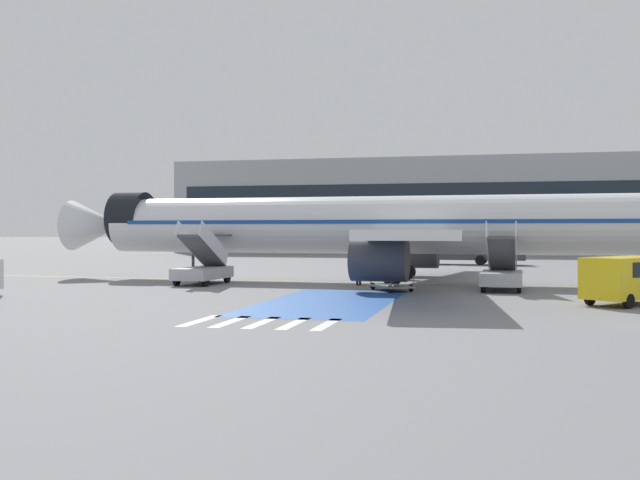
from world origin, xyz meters
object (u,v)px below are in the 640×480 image
boarding_stairs_aft (502,273)px  service_van_0 (626,276)px  boarding_stairs_forward (203,268)px  fuel_tanker (471,248)px  baggage_cart (392,286)px  terminal_building (529,206)px  airliner (385,225)px  traffic_cone_0 (606,286)px  ground_crew_0 (595,274)px  ground_crew_1 (359,268)px

boarding_stairs_aft → service_van_0: size_ratio=1.14×
boarding_stairs_forward → fuel_tanker: 34.64m
fuel_tanker → service_van_0: fuel_tanker is taller
baggage_cart → terminal_building: terminal_building is taller
airliner → traffic_cone_0: bearing=-101.5°
boarding_stairs_aft → service_van_0: (5.34, -7.13, 0.32)m
fuel_tanker → baggage_cart: bearing=178.3°
boarding_stairs_aft → terminal_building: 66.40m
fuel_tanker → service_van_0: 39.63m
boarding_stairs_aft → baggage_cart: 6.21m
baggage_cart → traffic_cone_0: (11.64, 3.18, -0.01)m
boarding_stairs_aft → baggage_cart: boarding_stairs_aft is taller
fuel_tanker → terminal_building: 35.39m
boarding_stairs_aft → baggage_cart: size_ratio=1.77×
boarding_stairs_aft → traffic_cone_0: (5.69, 1.54, -0.73)m
boarding_stairs_forward → ground_crew_0: (23.03, 0.15, -0.06)m
boarding_stairs_aft → terminal_building: size_ratio=0.05×
fuel_tanker → ground_crew_0: (7.70, -30.91, -0.69)m
boarding_stairs_aft → ground_crew_0: (5.01, 0.77, -0.05)m
service_van_0 → baggage_cart: size_ratio=1.55×
airliner → ground_crew_0: 13.13m
ground_crew_0 → terminal_building: terminal_building is taller
boarding_stairs_forward → service_van_0: size_ratio=1.14×
baggage_cart → terminal_building: bearing=45.4°
boarding_stairs_aft → service_van_0: 8.92m
baggage_cart → fuel_tanker: bearing=48.2°
ground_crew_0 → traffic_cone_0: bearing=-37.9°
boarding_stairs_aft → terminal_building: bearing=88.4°
terminal_building → airliner: bearing=-100.5°
service_van_0 → boarding_stairs_forward: bearing=21.0°
fuel_tanker → traffic_cone_0: (8.38, -30.13, -1.37)m
boarding_stairs_forward → terminal_building: terminal_building is taller
fuel_tanker → terminal_building: size_ratio=0.10×
fuel_tanker → traffic_cone_0: 31.31m
boarding_stairs_aft → ground_crew_1: boarding_stairs_aft is taller
boarding_stairs_forward → airliner: bearing=22.4°
service_van_0 → ground_crew_0: size_ratio=2.87×
boarding_stairs_aft → ground_crew_0: 5.07m
airliner → boarding_stairs_forward: (-10.79, -4.02, -2.68)m
boarding_stairs_forward → service_van_0: (23.37, -7.75, 0.31)m
terminal_building → service_van_0: bearing=-89.0°
baggage_cart → ground_crew_0: bearing=-23.8°
ground_crew_1 → airliner: bearing=-121.3°
airliner → terminal_building: terminal_building is taller
terminal_building → fuel_tanker: bearing=-101.2°
airliner → service_van_0: bearing=-131.1°
airliner → ground_crew_0: size_ratio=28.39×
airliner → baggage_cart: (1.28, -6.28, -3.40)m
fuel_tanker → ground_crew_0: bearing=-162.1°
boarding_stairs_aft → baggage_cart: bearing=-162.6°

